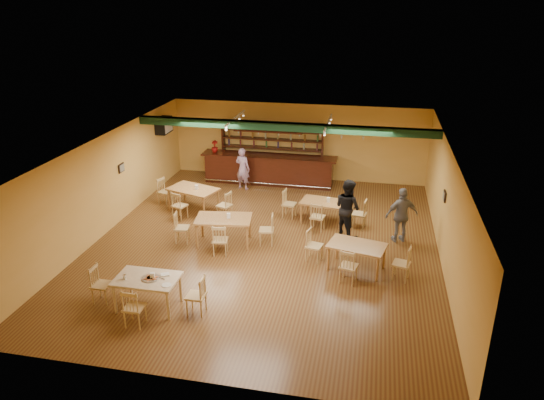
% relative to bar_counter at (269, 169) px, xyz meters
% --- Properties ---
extents(floor, '(12.00, 12.00, 0.00)m').
position_rel_bar_counter_xyz_m(floor, '(0.99, -5.15, -0.56)').
color(floor, '#573218').
rests_on(floor, ground).
extents(ceiling_beam, '(10.00, 0.30, 0.25)m').
position_rel_bar_counter_xyz_m(ceiling_beam, '(0.99, -2.35, 2.31)').
color(ceiling_beam, black).
rests_on(ceiling_beam, ceiling).
extents(track_rail_left, '(0.05, 2.50, 0.05)m').
position_rel_bar_counter_xyz_m(track_rail_left, '(-0.81, -1.75, 2.38)').
color(track_rail_left, silver).
rests_on(track_rail_left, ceiling).
extents(track_rail_right, '(0.05, 2.50, 0.05)m').
position_rel_bar_counter_xyz_m(track_rail_right, '(2.39, -1.75, 2.38)').
color(track_rail_right, silver).
rests_on(track_rail_right, ceiling).
extents(ac_unit, '(0.34, 0.70, 0.48)m').
position_rel_bar_counter_xyz_m(ac_unit, '(-3.81, -0.95, 1.79)').
color(ac_unit, silver).
rests_on(ac_unit, wall_left).
extents(picture_left, '(0.04, 0.34, 0.28)m').
position_rel_bar_counter_xyz_m(picture_left, '(-3.98, -4.15, 1.14)').
color(picture_left, black).
rests_on(picture_left, wall_left).
extents(picture_right, '(0.04, 0.34, 0.28)m').
position_rel_bar_counter_xyz_m(picture_right, '(5.96, -4.65, 1.14)').
color(picture_right, black).
rests_on(picture_right, wall_right).
extents(bar_counter, '(5.24, 0.85, 1.13)m').
position_rel_bar_counter_xyz_m(bar_counter, '(0.00, 0.00, 0.00)').
color(bar_counter, '#36160A').
rests_on(bar_counter, ground).
extents(back_bar_hutch, '(4.06, 0.40, 2.28)m').
position_rel_bar_counter_xyz_m(back_bar_hutch, '(-0.00, 0.63, 0.57)').
color(back_bar_hutch, '#36160A').
rests_on(back_bar_hutch, ground).
extents(poinsettia, '(0.33, 0.33, 0.46)m').
position_rel_bar_counter_xyz_m(poinsettia, '(-2.17, 0.00, 0.80)').
color(poinsettia, maroon).
rests_on(poinsettia, bar_counter).
extents(dining_table_a, '(1.85, 1.44, 0.81)m').
position_rel_bar_counter_xyz_m(dining_table_a, '(-1.93, -3.25, -0.16)').
color(dining_table_a, '#976035').
rests_on(dining_table_a, ground).
extents(dining_table_b, '(1.55, 1.07, 0.72)m').
position_rel_bar_counter_xyz_m(dining_table_b, '(2.49, -3.28, -0.21)').
color(dining_table_b, '#976035').
rests_on(dining_table_b, ground).
extents(dining_table_c, '(1.74, 1.19, 0.81)m').
position_rel_bar_counter_xyz_m(dining_table_c, '(-0.22, -5.38, -0.16)').
color(dining_table_c, '#976035').
rests_on(dining_table_c, ground).
extents(dining_table_d, '(1.65, 1.21, 0.74)m').
position_rel_bar_counter_xyz_m(dining_table_d, '(3.69, -6.21, -0.19)').
color(dining_table_d, '#976035').
rests_on(dining_table_d, ground).
extents(near_table, '(1.46, 0.94, 0.78)m').
position_rel_bar_counter_xyz_m(near_table, '(-1.00, -8.98, -0.17)').
color(near_table, tan).
rests_on(near_table, ground).
extents(pizza_tray, '(0.50, 0.50, 0.01)m').
position_rel_bar_counter_xyz_m(pizza_tray, '(-0.90, -8.98, 0.23)').
color(pizza_tray, silver).
rests_on(pizza_tray, near_table).
extents(parmesan_shaker, '(0.07, 0.07, 0.11)m').
position_rel_bar_counter_xyz_m(parmesan_shaker, '(-1.47, -9.13, 0.27)').
color(parmesan_shaker, '#EAE5C6').
rests_on(parmesan_shaker, near_table).
extents(napkin_stack, '(0.25, 0.23, 0.03)m').
position_rel_bar_counter_xyz_m(napkin_stack, '(-0.64, -8.77, 0.23)').
color(napkin_stack, white).
rests_on(napkin_stack, near_table).
extents(pizza_server, '(0.33, 0.16, 0.00)m').
position_rel_bar_counter_xyz_m(pizza_server, '(-0.74, -8.93, 0.24)').
color(pizza_server, silver).
rests_on(pizza_server, pizza_tray).
extents(side_plate, '(0.22, 0.22, 0.01)m').
position_rel_bar_counter_xyz_m(side_plate, '(-0.43, -9.19, 0.22)').
color(side_plate, white).
rests_on(side_plate, near_table).
extents(patron_bar, '(0.67, 0.54, 1.61)m').
position_rel_bar_counter_xyz_m(patron_bar, '(-0.83, -0.83, 0.24)').
color(patron_bar, '#8A479A').
rests_on(patron_bar, ground).
extents(patron_right_a, '(1.10, 1.09, 1.79)m').
position_rel_bar_counter_xyz_m(patron_right_a, '(3.29, -4.08, 0.33)').
color(patron_right_a, black).
rests_on(patron_right_a, ground).
extents(patron_right_b, '(1.07, 0.74, 1.69)m').
position_rel_bar_counter_xyz_m(patron_right_b, '(4.89, -4.21, 0.28)').
color(patron_right_b, slate).
rests_on(patron_right_b, ground).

